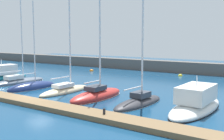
{
  "coord_description": "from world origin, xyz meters",
  "views": [
    {
      "loc": [
        21.87,
        -18.75,
        6.26
      ],
      "look_at": [
        4.45,
        6.75,
        2.64
      ],
      "focal_mm": 44.18,
      "sensor_mm": 36.0,
      "label": 1
    }
  ],
  "objects_px": {
    "motorboat_teal_second": "(0,75)",
    "sailboat_red_sixth": "(97,95)",
    "sailboat_sand_fifth": "(65,90)",
    "mooring_buoy_yellow": "(180,76)",
    "dock_bollard": "(104,111)",
    "motorboat_white_eighth": "(196,103)",
    "mooring_buoy_orange": "(91,71)",
    "sailboat_navy_fourth": "(32,87)",
    "sailboat_slate_third": "(16,81)",
    "sailboat_charcoal_seventh": "(139,102)"
  },
  "relations": [
    {
      "from": "sailboat_slate_third",
      "to": "mooring_buoy_orange",
      "type": "distance_m",
      "value": 16.88
    },
    {
      "from": "motorboat_teal_second",
      "to": "mooring_buoy_yellow",
      "type": "xyz_separation_m",
      "value": [
        20.8,
        19.16,
        -0.7
      ]
    },
    {
      "from": "sailboat_slate_third",
      "to": "sailboat_navy_fourth",
      "type": "bearing_deg",
      "value": -102.78
    },
    {
      "from": "motorboat_white_eighth",
      "to": "mooring_buoy_orange",
      "type": "height_order",
      "value": "motorboat_white_eighth"
    },
    {
      "from": "sailboat_red_sixth",
      "to": "sailboat_charcoal_seventh",
      "type": "relative_size",
      "value": 1.11
    },
    {
      "from": "mooring_buoy_yellow",
      "to": "sailboat_slate_third",
      "type": "bearing_deg",
      "value": -128.96
    },
    {
      "from": "motorboat_white_eighth",
      "to": "mooring_buoy_orange",
      "type": "relative_size",
      "value": 12.62
    },
    {
      "from": "motorboat_teal_second",
      "to": "mooring_buoy_yellow",
      "type": "distance_m",
      "value": 28.29
    },
    {
      "from": "motorboat_white_eighth",
      "to": "sailboat_red_sixth",
      "type": "bearing_deg",
      "value": 98.57
    },
    {
      "from": "mooring_buoy_yellow",
      "to": "dock_bollard",
      "type": "relative_size",
      "value": 1.62
    },
    {
      "from": "motorboat_teal_second",
      "to": "sailboat_red_sixth",
      "type": "xyz_separation_m",
      "value": [
        19.7,
        -1.9,
        -0.28
      ]
    },
    {
      "from": "sailboat_charcoal_seventh",
      "to": "dock_bollard",
      "type": "relative_size",
      "value": 27.5
    },
    {
      "from": "sailboat_navy_fourth",
      "to": "dock_bollard",
      "type": "bearing_deg",
      "value": -104.25
    },
    {
      "from": "sailboat_navy_fourth",
      "to": "sailboat_sand_fifth",
      "type": "height_order",
      "value": "sailboat_sand_fifth"
    },
    {
      "from": "sailboat_charcoal_seventh",
      "to": "mooring_buoy_orange",
      "type": "xyz_separation_m",
      "value": [
        -20.03,
        17.99,
        -0.26
      ]
    },
    {
      "from": "motorboat_teal_second",
      "to": "sailboat_charcoal_seventh",
      "type": "xyz_separation_m",
      "value": [
        24.55,
        -1.75,
        -0.44
      ]
    },
    {
      "from": "sailboat_slate_third",
      "to": "sailboat_navy_fourth",
      "type": "distance_m",
      "value": 5.22
    },
    {
      "from": "motorboat_teal_second",
      "to": "sailboat_slate_third",
      "type": "bearing_deg",
      "value": -95.54
    },
    {
      "from": "sailboat_navy_fourth",
      "to": "mooring_buoy_orange",
      "type": "relative_size",
      "value": 14.57
    },
    {
      "from": "sailboat_slate_third",
      "to": "dock_bollard",
      "type": "xyz_separation_m",
      "value": [
        19.82,
        -6.75,
        0.27
      ]
    },
    {
      "from": "sailboat_navy_fourth",
      "to": "sailboat_red_sixth",
      "type": "height_order",
      "value": "sailboat_red_sixth"
    },
    {
      "from": "sailboat_sand_fifth",
      "to": "mooring_buoy_orange",
      "type": "relative_size",
      "value": 19.44
    },
    {
      "from": "sailboat_sand_fifth",
      "to": "dock_bollard",
      "type": "distance_m",
      "value": 11.56
    },
    {
      "from": "mooring_buoy_orange",
      "to": "dock_bollard",
      "type": "distance_m",
      "value": 31.02
    },
    {
      "from": "sailboat_navy_fourth",
      "to": "sailboat_red_sixth",
      "type": "distance_m",
      "value": 9.9
    },
    {
      "from": "sailboat_sand_fifth",
      "to": "motorboat_white_eighth",
      "type": "height_order",
      "value": "sailboat_sand_fifth"
    },
    {
      "from": "sailboat_charcoal_seventh",
      "to": "dock_bollard",
      "type": "distance_m",
      "value": 5.65
    },
    {
      "from": "motorboat_teal_second",
      "to": "sailboat_red_sixth",
      "type": "relative_size",
      "value": 0.72
    },
    {
      "from": "sailboat_sand_fifth",
      "to": "mooring_buoy_yellow",
      "type": "bearing_deg",
      "value": -15.41
    },
    {
      "from": "sailboat_red_sixth",
      "to": "mooring_buoy_yellow",
      "type": "height_order",
      "value": "sailboat_red_sixth"
    },
    {
      "from": "sailboat_sand_fifth",
      "to": "mooring_buoy_yellow",
      "type": "distance_m",
      "value": 21.44
    },
    {
      "from": "sailboat_slate_third",
      "to": "sailboat_sand_fifth",
      "type": "relative_size",
      "value": 1.12
    },
    {
      "from": "mooring_buoy_yellow",
      "to": "motorboat_white_eighth",
      "type": "bearing_deg",
      "value": -66.01
    },
    {
      "from": "sailboat_charcoal_seventh",
      "to": "dock_bollard",
      "type": "height_order",
      "value": "sailboat_charcoal_seventh"
    },
    {
      "from": "sailboat_slate_third",
      "to": "motorboat_white_eighth",
      "type": "height_order",
      "value": "sailboat_slate_third"
    },
    {
      "from": "sailboat_slate_third",
      "to": "sailboat_charcoal_seventh",
      "type": "height_order",
      "value": "sailboat_slate_third"
    },
    {
      "from": "sailboat_sand_fifth",
      "to": "sailboat_red_sixth",
      "type": "height_order",
      "value": "sailboat_sand_fifth"
    },
    {
      "from": "mooring_buoy_yellow",
      "to": "sailboat_red_sixth",
      "type": "bearing_deg",
      "value": -93.0
    },
    {
      "from": "motorboat_teal_second",
      "to": "sailboat_navy_fourth",
      "type": "xyz_separation_m",
      "value": [
        9.8,
        -2.13,
        -0.43
      ]
    },
    {
      "from": "sailboat_sand_fifth",
      "to": "dock_bollard",
      "type": "bearing_deg",
      "value": -120.18
    },
    {
      "from": "sailboat_navy_fourth",
      "to": "sailboat_red_sixth",
      "type": "xyz_separation_m",
      "value": [
        9.9,
        0.22,
        0.14
      ]
    },
    {
      "from": "sailboat_navy_fourth",
      "to": "sailboat_sand_fifth",
      "type": "bearing_deg",
      "value": -76.29
    },
    {
      "from": "dock_bollard",
      "to": "motorboat_white_eighth",
      "type": "bearing_deg",
      "value": 53.38
    },
    {
      "from": "motorboat_white_eighth",
      "to": "sailboat_sand_fifth",
      "type": "bearing_deg",
      "value": 94.26
    },
    {
      "from": "sailboat_slate_third",
      "to": "sailboat_sand_fifth",
      "type": "bearing_deg",
      "value": -90.55
    },
    {
      "from": "sailboat_navy_fourth",
      "to": "sailboat_slate_third",
      "type": "bearing_deg",
      "value": 78.67
    },
    {
      "from": "motorboat_teal_second",
      "to": "sailboat_navy_fourth",
      "type": "relative_size",
      "value": 0.88
    },
    {
      "from": "dock_bollard",
      "to": "sailboat_navy_fourth",
      "type": "bearing_deg",
      "value": 160.46
    },
    {
      "from": "motorboat_teal_second",
      "to": "mooring_buoy_orange",
      "type": "bearing_deg",
      "value": -13.56
    },
    {
      "from": "sailboat_navy_fourth",
      "to": "motorboat_white_eighth",
      "type": "height_order",
      "value": "sailboat_navy_fourth"
    }
  ]
}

